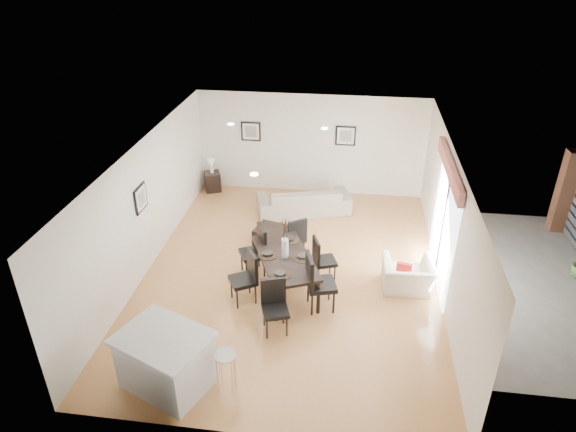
# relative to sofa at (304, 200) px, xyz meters

# --- Properties ---
(ground) EXTENTS (8.00, 8.00, 0.00)m
(ground) POSITION_rel_sofa_xyz_m (0.04, -2.74, -0.34)
(ground) COLOR tan
(ground) RESTS_ON ground
(wall_back) EXTENTS (6.00, 0.04, 2.70)m
(wall_back) POSITION_rel_sofa_xyz_m (0.04, 1.26, 1.01)
(wall_back) COLOR silver
(wall_back) RESTS_ON ground
(wall_front) EXTENTS (6.00, 0.04, 2.70)m
(wall_front) POSITION_rel_sofa_xyz_m (0.04, -6.74, 1.01)
(wall_front) COLOR silver
(wall_front) RESTS_ON ground
(wall_left) EXTENTS (0.04, 8.00, 2.70)m
(wall_left) POSITION_rel_sofa_xyz_m (-2.96, -2.74, 1.01)
(wall_left) COLOR silver
(wall_left) RESTS_ON ground
(wall_right) EXTENTS (0.04, 8.00, 2.70)m
(wall_right) POSITION_rel_sofa_xyz_m (3.04, -2.74, 1.01)
(wall_right) COLOR silver
(wall_right) RESTS_ON ground
(ceiling) EXTENTS (6.00, 8.00, 0.02)m
(ceiling) POSITION_rel_sofa_xyz_m (0.04, -2.74, 2.36)
(ceiling) COLOR white
(ceiling) RESTS_ON wall_back
(sofa) EXTENTS (2.47, 1.53, 0.67)m
(sofa) POSITION_rel_sofa_xyz_m (0.00, 0.00, 0.00)
(sofa) COLOR gray
(sofa) RESTS_ON ground
(armchair) EXTENTS (1.01, 0.89, 0.63)m
(armchair) POSITION_rel_sofa_xyz_m (2.38, -2.96, -0.02)
(armchair) COLOR white
(armchair) RESTS_ON ground
(dining_table) EXTENTS (1.58, 2.07, 0.77)m
(dining_table) POSITION_rel_sofa_xyz_m (-0.00, -3.30, 0.36)
(dining_table) COLOR black
(dining_table) RESTS_ON ground
(dining_chair_wnear) EXTENTS (0.64, 0.64, 1.04)m
(dining_chair_wnear) POSITION_rel_sofa_xyz_m (-0.67, -3.72, 0.24)
(dining_chair_wnear) COLOR black
(dining_chair_wnear) RESTS_ON ground
(dining_chair_wfar) EXTENTS (0.65, 0.65, 1.07)m
(dining_chair_wfar) POSITION_rel_sofa_xyz_m (-0.66, -2.80, 0.26)
(dining_chair_wfar) COLOR black
(dining_chair_wfar) RESTS_ON ground
(dining_chair_enear) EXTENTS (0.64, 0.64, 1.16)m
(dining_chair_enear) POSITION_rel_sofa_xyz_m (0.64, -3.79, 0.31)
(dining_chair_enear) COLOR black
(dining_chair_enear) RESTS_ON ground
(dining_chair_efar) EXTENTS (0.55, 0.55, 0.96)m
(dining_chair_efar) POSITION_rel_sofa_xyz_m (0.66, -2.87, 0.20)
(dining_chair_efar) COLOR black
(dining_chair_efar) RESTS_ON ground
(dining_chair_head) EXTENTS (0.56, 0.56, 1.00)m
(dining_chair_head) POSITION_rel_sofa_xyz_m (-0.03, -4.46, 0.22)
(dining_chair_head) COLOR black
(dining_chair_head) RESTS_ON ground
(dining_chair_foot) EXTENTS (0.61, 0.61, 0.98)m
(dining_chair_foot) POSITION_rel_sofa_xyz_m (0.05, -2.14, 0.21)
(dining_chair_foot) COLOR black
(dining_chair_foot) RESTS_ON ground
(vase) EXTENTS (1.07, 1.63, 0.83)m
(vase) POSITION_rel_sofa_xyz_m (-0.00, -3.30, 0.77)
(vase) COLOR white
(vase) RESTS_ON dining_table
(coffee_table) EXTENTS (1.14, 0.86, 0.40)m
(coffee_table) POSITION_rel_sofa_xyz_m (-0.40, -1.67, -0.14)
(coffee_table) COLOR black
(coffee_table) RESTS_ON ground
(side_table) EXTENTS (0.53, 0.53, 0.54)m
(side_table) POSITION_rel_sofa_xyz_m (-2.62, 0.91, -0.07)
(side_table) COLOR black
(side_table) RESTS_ON ground
(table_lamp) EXTENTS (0.21, 0.21, 0.39)m
(table_lamp) POSITION_rel_sofa_xyz_m (-2.62, 0.91, 0.45)
(table_lamp) COLOR white
(table_lamp) RESTS_ON side_table
(cushion) EXTENTS (0.30, 0.15, 0.29)m
(cushion) POSITION_rel_sofa_xyz_m (2.29, -3.05, 0.17)
(cushion) COLOR maroon
(cushion) RESTS_ON armchair
(kitchen_island) EXTENTS (1.66, 1.49, 0.95)m
(kitchen_island) POSITION_rel_sofa_xyz_m (-1.47, -5.97, 0.14)
(kitchen_island) COLOR silver
(kitchen_island) RESTS_ON ground
(bar_stool) EXTENTS (0.33, 0.33, 0.72)m
(bar_stool) POSITION_rel_sofa_xyz_m (-0.53, -5.97, 0.28)
(bar_stool) COLOR silver
(bar_stool) RESTS_ON ground
(framed_print_back_left) EXTENTS (0.52, 0.04, 0.52)m
(framed_print_back_left) POSITION_rel_sofa_xyz_m (-1.56, 1.23, 1.31)
(framed_print_back_left) COLOR black
(framed_print_back_left) RESTS_ON wall_back
(framed_print_back_right) EXTENTS (0.52, 0.04, 0.52)m
(framed_print_back_right) POSITION_rel_sofa_xyz_m (0.94, 1.23, 1.31)
(framed_print_back_right) COLOR black
(framed_print_back_right) RESTS_ON wall_back
(framed_print_left_wall) EXTENTS (0.04, 0.52, 0.52)m
(framed_print_left_wall) POSITION_rel_sofa_xyz_m (-2.93, -2.94, 1.31)
(framed_print_left_wall) COLOR black
(framed_print_left_wall) RESTS_ON wall_left
(sliding_door) EXTENTS (0.12, 2.70, 2.57)m
(sliding_door) POSITION_rel_sofa_xyz_m (2.99, -2.44, 1.33)
(sliding_door) COLOR white
(sliding_door) RESTS_ON wall_right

